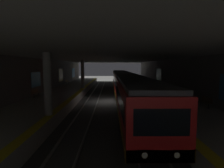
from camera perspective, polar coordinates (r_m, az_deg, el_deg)
The scene contains 20 objects.
ground_plane at distance 23.32m, azimuth -0.97°, elevation -5.64°, with size 120.00×120.00×0.00m, color #42423F.
track_left at distance 23.39m, azimuth 4.45°, elevation -5.42°, with size 60.00×1.53×0.16m.
track_right at distance 23.43m, azimuth -6.38°, elevation -5.42°, with size 60.00×1.53×0.16m.
platform_left at distance 24.08m, azimuth 14.85°, elevation -4.20°, with size 60.00×5.30×1.06m.
platform_right at distance 24.18m, azimuth -16.73°, elevation -4.21°, with size 60.00×5.30×1.06m.
wall_left at distance 24.74m, azimuth 21.48°, elevation 1.17°, with size 60.00×0.56×5.60m.
wall_right at distance 24.91m, azimuth -23.27°, elevation 1.13°, with size 60.00×0.56×5.60m.
ceiling_slab at distance 22.89m, azimuth -0.99°, elevation 8.74°, with size 60.00×19.40×0.40m.
pillar_near at distance 13.59m, azimuth -20.01°, elevation -0.02°, with size 0.56×0.56×4.55m.
pillar_far at distance 29.24m, azimuth -9.45°, elevation 3.17°, with size 0.56×0.56×4.55m.
metro_train at distance 25.18m, azimuth 4.07°, elevation -0.14°, with size 36.46×2.83×3.49m.
bench_left_near at distance 17.63m, azimuth 27.88°, elevation -4.83°, with size 1.70×0.47×0.86m.
bench_left_mid at distance 23.97m, azimuth 19.89°, elevation -1.86°, with size 1.70×0.47×0.86m.
bench_left_far at distance 31.99m, azimuth 14.61°, elevation 0.13°, with size 1.70×0.47×0.86m.
bench_right_mid at distance 22.48m, azimuth -23.35°, elevation -2.47°, with size 1.70×0.47×0.86m.
bench_right_far at distance 36.79m, azimuth -14.23°, elevation 0.86°, with size 1.70×0.47×0.86m.
person_waiting_near at distance 34.35m, azimuth 8.10°, elevation 1.15°, with size 0.60×0.22×1.55m.
person_walking_mid at distance 25.99m, azimuth 12.85°, elevation -0.35°, with size 0.60×0.22×1.59m.
backpack_on_floor at distance 22.12m, azimuth 20.45°, elevation -3.34°, with size 0.30×0.20×0.40m.
trash_bin at distance 18.63m, azimuth 23.70°, elevation -4.42°, with size 0.44×0.44×0.85m.
Camera 1 is at (-22.86, -0.18, 4.62)m, focal length 28.38 mm.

